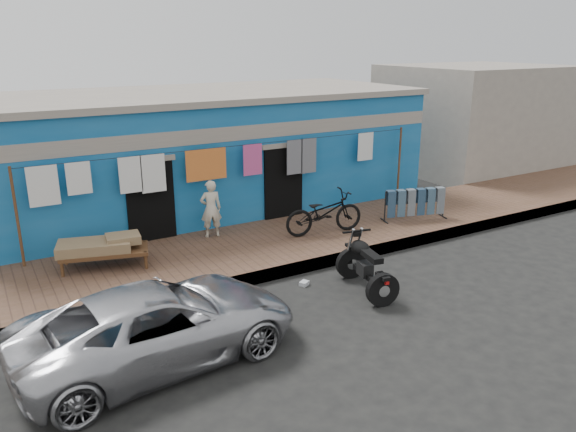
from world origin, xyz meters
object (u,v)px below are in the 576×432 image
object	(u,v)px
car	(159,323)
bicycle	(324,208)
motorcycle	(366,265)
charpoy	(105,252)
jeans_rack	(415,204)
seated_person	(211,209)

from	to	relation	value
car	bicycle	bearing A→B (deg)	-64.34
bicycle	motorcycle	world-z (taller)	bicycle
bicycle	charpoy	bearing A→B (deg)	92.00
car	bicycle	distance (m)	5.90
jeans_rack	charpoy	bearing A→B (deg)	174.06
seated_person	charpoy	bearing A→B (deg)	23.74
car	seated_person	xyz separation A→B (m)	(2.62, 4.19, 0.32)
charpoy	jeans_rack	xyz separation A→B (m)	(7.67, -0.80, 0.11)
jeans_rack	motorcycle	bearing A→B (deg)	-144.90
seated_person	charpoy	xyz separation A→B (m)	(-2.61, -0.60, -0.38)
motorcycle	charpoy	world-z (taller)	motorcycle
motorcycle	charpoy	size ratio (longest dim) A/B	0.91
seated_person	charpoy	distance (m)	2.70
seated_person	motorcycle	world-z (taller)	seated_person
bicycle	car	bearing A→B (deg)	129.26
seated_person	jeans_rack	distance (m)	5.26
seated_person	motorcycle	size ratio (longest dim) A/B	0.76
bicycle	jeans_rack	xyz separation A→B (m)	(2.64, -0.26, -0.21)
car	charpoy	xyz separation A→B (m)	(0.02, 3.59, -0.06)
seated_person	motorcycle	bearing A→B (deg)	123.86
bicycle	charpoy	distance (m)	5.07
seated_person	jeans_rack	size ratio (longest dim) A/B	0.78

